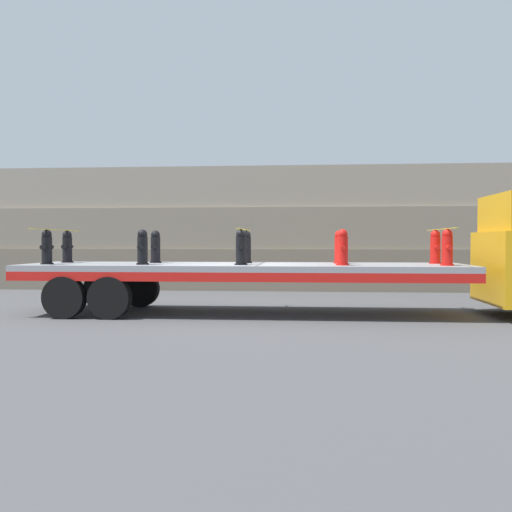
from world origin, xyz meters
name	(u,v)px	position (x,y,z in m)	size (l,w,h in m)	color
ground_plane	(244,314)	(0.00, 0.00, 0.00)	(120.00, 120.00, 0.00)	#474749
rock_cliff	(266,229)	(0.00, 7.67, 2.15)	(60.00, 3.30, 4.30)	#706656
flatbed_trailer	(214,273)	(-0.70, 0.00, 0.95)	(10.19, 2.66, 1.16)	gray
fire_hydrant_black_near_0	(47,247)	(-4.50, -0.56, 1.55)	(0.29, 0.52, 0.80)	black
fire_hydrant_black_far_0	(67,247)	(-4.50, 0.56, 1.55)	(0.29, 0.52, 0.80)	black
fire_hydrant_black_near_1	(143,248)	(-2.25, -0.56, 1.55)	(0.29, 0.52, 0.80)	black
fire_hydrant_black_far_1	(156,247)	(-2.25, 0.56, 1.55)	(0.29, 0.52, 0.80)	black
fire_hydrant_black_near_2	(241,248)	(0.00, -0.56, 1.55)	(0.29, 0.52, 0.80)	black
fire_hydrant_black_far_2	(246,247)	(0.00, 0.56, 1.55)	(0.29, 0.52, 0.80)	black
fire_hydrant_red_near_3	(343,248)	(2.25, -0.56, 1.55)	(0.29, 0.52, 0.80)	red
fire_hydrant_red_far_3	(339,247)	(2.25, 0.56, 1.55)	(0.29, 0.52, 0.80)	red
fire_hydrant_red_near_4	(447,248)	(4.50, -0.56, 1.55)	(0.29, 0.52, 0.80)	red
fire_hydrant_red_far_4	(435,247)	(4.50, 0.56, 1.55)	(0.29, 0.52, 0.80)	red
cargo_strap_rear	(57,230)	(-4.50, 0.00, 1.97)	(0.05, 2.77, 0.01)	yellow
cargo_strap_middle	(244,230)	(0.00, 0.00, 1.97)	(0.05, 2.77, 0.01)	yellow
cargo_strap_front	(441,229)	(4.50, 0.00, 1.97)	(0.05, 2.77, 0.01)	yellow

